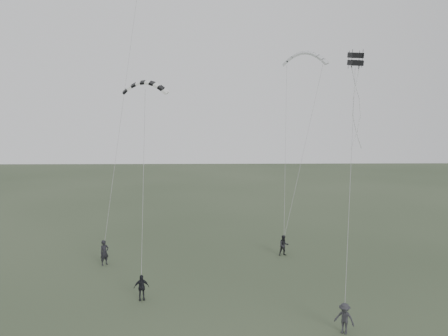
{
  "coord_description": "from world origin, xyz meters",
  "views": [
    {
      "loc": [
        -0.24,
        -23.76,
        10.48
      ],
      "look_at": [
        0.34,
        5.12,
        6.96
      ],
      "focal_mm": 35.0,
      "sensor_mm": 36.0,
      "label": 1
    }
  ],
  "objects_px": {
    "flyer_center": "(141,287)",
    "kite_box": "(356,59)",
    "flyer_far": "(344,318)",
    "kite_striped": "(145,82)",
    "flyer_right": "(284,245)",
    "kite_pale_large": "(305,53)",
    "flyer_left": "(104,253)"
  },
  "relations": [
    {
      "from": "flyer_center",
      "to": "kite_box",
      "type": "relative_size",
      "value": 1.95
    },
    {
      "from": "flyer_far",
      "to": "kite_striped",
      "type": "relative_size",
      "value": 0.53
    },
    {
      "from": "flyer_center",
      "to": "flyer_far",
      "type": "distance_m",
      "value": 11.18
    },
    {
      "from": "flyer_right",
      "to": "flyer_center",
      "type": "height_order",
      "value": "flyer_right"
    },
    {
      "from": "kite_pale_large",
      "to": "kite_box",
      "type": "relative_size",
      "value": 4.88
    },
    {
      "from": "flyer_far",
      "to": "kite_pale_large",
      "type": "distance_m",
      "value": 22.02
    },
    {
      "from": "kite_striped",
      "to": "flyer_far",
      "type": "bearing_deg",
      "value": -37.75
    },
    {
      "from": "kite_pale_large",
      "to": "flyer_center",
      "type": "bearing_deg",
      "value": -113.64
    },
    {
      "from": "flyer_right",
      "to": "flyer_left",
      "type": "bearing_deg",
      "value": -179.8
    },
    {
      "from": "flyer_center",
      "to": "kite_striped",
      "type": "xyz_separation_m",
      "value": [
        -0.23,
        4.36,
        11.8
      ]
    },
    {
      "from": "kite_striped",
      "to": "kite_box",
      "type": "distance_m",
      "value": 13.06
    },
    {
      "from": "flyer_right",
      "to": "flyer_far",
      "type": "height_order",
      "value": "flyer_right"
    },
    {
      "from": "flyer_center",
      "to": "kite_striped",
      "type": "distance_m",
      "value": 12.58
    },
    {
      "from": "flyer_left",
      "to": "flyer_right",
      "type": "xyz_separation_m",
      "value": [
        12.92,
        1.81,
        -0.11
      ]
    },
    {
      "from": "kite_box",
      "to": "kite_striped",
      "type": "bearing_deg",
      "value": 165.62
    },
    {
      "from": "flyer_right",
      "to": "kite_pale_large",
      "type": "xyz_separation_m",
      "value": [
        2.19,
        4.53,
        14.73
      ]
    },
    {
      "from": "flyer_center",
      "to": "kite_pale_large",
      "type": "distance_m",
      "value": 22.39
    },
    {
      "from": "kite_box",
      "to": "flyer_center",
      "type": "bearing_deg",
      "value": -175.01
    },
    {
      "from": "flyer_left",
      "to": "kite_striped",
      "type": "height_order",
      "value": "kite_striped"
    },
    {
      "from": "kite_pale_large",
      "to": "kite_box",
      "type": "xyz_separation_m",
      "value": [
        1.14,
        -9.51,
        -1.68
      ]
    },
    {
      "from": "flyer_far",
      "to": "kite_striped",
      "type": "height_order",
      "value": "kite_striped"
    },
    {
      "from": "flyer_left",
      "to": "kite_pale_large",
      "type": "height_order",
      "value": "kite_pale_large"
    },
    {
      "from": "flyer_right",
      "to": "flyer_center",
      "type": "bearing_deg",
      "value": -148.14
    },
    {
      "from": "flyer_right",
      "to": "kite_pale_large",
      "type": "bearing_deg",
      "value": 56.44
    },
    {
      "from": "kite_pale_large",
      "to": "kite_striped",
      "type": "bearing_deg",
      "value": -126.51
    },
    {
      "from": "kite_striped",
      "to": "kite_box",
      "type": "bearing_deg",
      "value": -6.53
    },
    {
      "from": "kite_pale_large",
      "to": "flyer_left",
      "type": "bearing_deg",
      "value": -137.65
    },
    {
      "from": "flyer_far",
      "to": "kite_striped",
      "type": "xyz_separation_m",
      "value": [
        -10.65,
        8.42,
        11.78
      ]
    },
    {
      "from": "flyer_right",
      "to": "kite_pale_large",
      "type": "height_order",
      "value": "kite_pale_large"
    },
    {
      "from": "kite_pale_large",
      "to": "kite_striped",
      "type": "height_order",
      "value": "kite_pale_large"
    },
    {
      "from": "flyer_right",
      "to": "kite_striped",
      "type": "relative_size",
      "value": 0.54
    },
    {
      "from": "flyer_right",
      "to": "kite_pale_large",
      "type": "distance_m",
      "value": 15.56
    }
  ]
}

